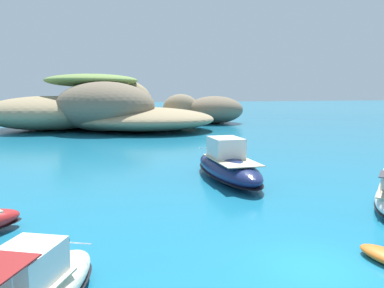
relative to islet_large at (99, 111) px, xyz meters
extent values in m
plane|color=#197093|center=(3.73, -53.92, -2.89)|extent=(400.00, 400.00, 0.00)
ellipsoid|color=#756651|center=(0.71, -4.51, 0.92)|extent=(20.85, 21.47, 7.62)
ellipsoid|color=#9E8966|center=(4.57, 4.31, 1.19)|extent=(13.57, 12.92, 8.16)
ellipsoid|color=#9E8966|center=(2.06, 3.55, -0.98)|extent=(29.52, 29.52, 3.82)
ellipsoid|color=#9E8966|center=(5.85, -4.25, -1.08)|extent=(31.58, 30.80, 3.62)
ellipsoid|color=#84755B|center=(-4.33, 5.94, -1.13)|extent=(22.46, 21.91, 3.52)
ellipsoid|color=#9E8966|center=(-7.76, 0.21, -0.20)|extent=(23.77, 20.69, 5.38)
ellipsoid|color=olive|center=(-0.77, 2.15, 5.02)|extent=(15.36, 13.96, 2.20)
ellipsoid|color=#756651|center=(22.07, 4.03, -0.29)|extent=(14.96, 15.04, 5.21)
ellipsoid|color=#84755B|center=(20.97, 7.56, -1.64)|extent=(15.92, 15.61, 2.50)
ellipsoid|color=#84755B|center=(15.93, 6.37, -0.10)|extent=(9.21, 9.03, 5.59)
cube|color=silver|center=(-5.38, -54.31, -1.29)|extent=(2.19, 2.39, 0.97)
cube|color=#2D4756|center=(-4.92, -53.43, -1.19)|extent=(1.30, 0.83, 0.52)
cylinder|color=silver|center=(-4.29, -52.22, -1.62)|extent=(1.30, 0.71, 0.04)
cylinder|color=silver|center=(10.74, -49.53, -1.40)|extent=(0.03, 0.03, 1.00)
ellipsoid|color=navy|center=(6.12, -40.57, -2.07)|extent=(3.35, 9.80, 1.64)
ellipsoid|color=black|center=(6.12, -40.57, -2.44)|extent=(3.41, 9.99, 0.20)
cube|color=#C6B793|center=(6.09, -41.29, -1.37)|extent=(2.71, 5.43, 0.06)
cube|color=silver|center=(6.15, -40.08, -0.66)|extent=(2.15, 2.80, 1.35)
cube|color=#2D4756|center=(6.21, -38.71, -0.53)|extent=(1.90, 0.39, 0.72)
cylinder|color=silver|center=(6.30, -36.80, -1.19)|extent=(2.03, 0.13, 0.04)
camera|label=1|loc=(-4.04, -64.60, 3.25)|focal=35.49mm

